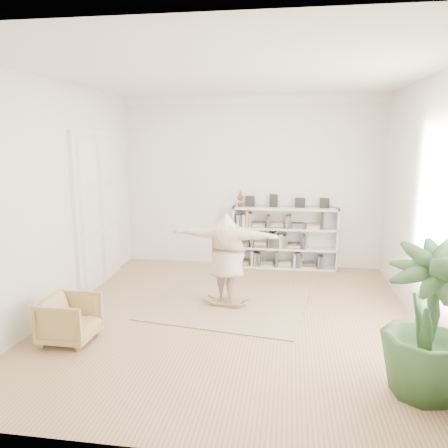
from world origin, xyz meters
name	(u,v)px	position (x,y,z in m)	size (l,w,h in m)	color
floor	(232,317)	(0.00, 0.00, 0.00)	(6.00, 6.00, 0.00)	#8F6949
room_shell	(251,99)	(0.00, 2.94, 3.51)	(6.00, 6.00, 6.00)	silver
doors	(98,210)	(-2.70, 1.30, 1.40)	(0.09, 1.78, 2.92)	white
bookshelf	(284,239)	(0.74, 2.82, 0.64)	(2.20, 0.35, 1.64)	silver
armchair	(70,319)	(-2.07, -1.12, 0.31)	(0.67, 0.69, 0.63)	tan
rug	(227,305)	(-0.15, 0.46, 0.01)	(2.50, 2.00, 0.02)	tan
rocker_board	(227,302)	(-0.15, 0.46, 0.07)	(0.53, 0.36, 0.10)	#97663C
person	(227,256)	(-0.15, 0.46, 0.85)	(1.79, 0.49, 1.46)	#C1A891
houseplant	(428,321)	(2.30, -1.73, 0.83)	(0.93, 0.93, 1.66)	#2D5028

